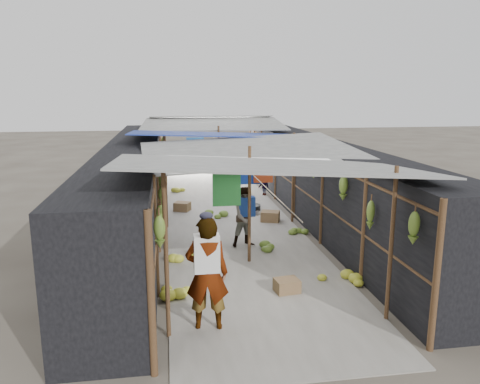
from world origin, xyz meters
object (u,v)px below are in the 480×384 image
black_basin (251,208)px  vendor_seated (264,185)px  crate_near (287,286)px  vendor_elderly (207,274)px  shopper_blue (247,217)px

black_basin → vendor_seated: size_ratio=0.76×
crate_near → black_basin: 6.29m
black_basin → vendor_elderly: (-2.05, -7.39, 0.84)m
vendor_elderly → shopper_blue: bearing=-101.4°
shopper_blue → vendor_seated: size_ratio=1.89×
vendor_seated → black_basin: bearing=-54.4°
shopper_blue → vendor_seated: (1.57, 5.49, -0.35)m
crate_near → vendor_seated: (1.28, 8.30, 0.26)m
black_basin → vendor_seated: bearing=67.7°
vendor_elderly → vendor_seated: (2.88, 9.42, -0.54)m
black_basin → vendor_elderly: bearing=-105.5°
vendor_elderly → vendor_seated: 9.86m
crate_near → vendor_seated: vendor_seated is taller
crate_near → vendor_elderly: vendor_elderly is taller
shopper_blue → crate_near: bearing=-96.5°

